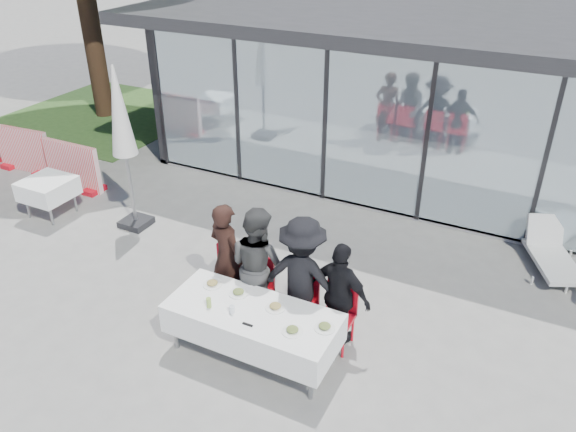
% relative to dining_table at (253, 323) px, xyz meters
% --- Properties ---
extents(ground, '(90.00, 90.00, 0.00)m').
position_rel_dining_table_xyz_m(ground, '(-0.04, 0.50, -0.54)').
color(ground, gray).
rests_on(ground, ground).
extents(pavilion, '(14.80, 8.80, 3.44)m').
position_rel_dining_table_xyz_m(pavilion, '(1.96, 8.66, 1.61)').
color(pavilion, gray).
rests_on(pavilion, ground).
extents(dining_table, '(2.26, 0.96, 0.75)m').
position_rel_dining_table_xyz_m(dining_table, '(0.00, 0.00, 0.00)').
color(dining_table, white).
rests_on(dining_table, ground).
extents(diner_a, '(0.78, 0.78, 1.71)m').
position_rel_dining_table_xyz_m(diner_a, '(-0.85, 0.77, 0.32)').
color(diner_a, black).
rests_on(diner_a, ground).
extents(diner_chair_a, '(0.44, 0.44, 0.97)m').
position_rel_dining_table_xyz_m(diner_chair_a, '(-0.85, 0.75, -0.00)').
color(diner_chair_a, red).
rests_on(diner_chair_a, ground).
extents(diner_b, '(1.06, 1.06, 1.77)m').
position_rel_dining_table_xyz_m(diner_b, '(-0.35, 0.77, 0.35)').
color(diner_b, '#434343').
rests_on(diner_b, ground).
extents(diner_chair_b, '(0.44, 0.44, 0.97)m').
position_rel_dining_table_xyz_m(diner_chair_b, '(-0.35, 0.75, -0.00)').
color(diner_chair_b, red).
rests_on(diner_chair_b, ground).
extents(diner_c, '(1.20, 1.20, 1.78)m').
position_rel_dining_table_xyz_m(diner_c, '(0.34, 0.77, 0.35)').
color(diner_c, black).
rests_on(diner_c, ground).
extents(diner_chair_c, '(0.44, 0.44, 0.97)m').
position_rel_dining_table_xyz_m(diner_chair_c, '(0.34, 0.75, -0.00)').
color(diner_chair_c, red).
rests_on(diner_chair_c, ground).
extents(diner_d, '(1.08, 1.08, 1.55)m').
position_rel_dining_table_xyz_m(diner_d, '(0.90, 0.77, 0.24)').
color(diner_d, black).
rests_on(diner_d, ground).
extents(diner_chair_d, '(0.44, 0.44, 0.97)m').
position_rel_dining_table_xyz_m(diner_chair_d, '(0.90, 0.75, -0.00)').
color(diner_chair_d, red).
rests_on(diner_chair_d, ground).
extents(plate_a, '(0.26, 0.26, 0.07)m').
position_rel_dining_table_xyz_m(plate_a, '(-0.75, 0.22, 0.24)').
color(plate_a, white).
rests_on(plate_a, dining_table).
extents(plate_b, '(0.26, 0.26, 0.07)m').
position_rel_dining_table_xyz_m(plate_b, '(-0.33, 0.21, 0.24)').
color(plate_b, white).
rests_on(plate_b, dining_table).
extents(plate_c, '(0.26, 0.26, 0.07)m').
position_rel_dining_table_xyz_m(plate_c, '(0.25, 0.17, 0.24)').
color(plate_c, white).
rests_on(plate_c, dining_table).
extents(plate_d, '(0.26, 0.26, 0.07)m').
position_rel_dining_table_xyz_m(plate_d, '(0.97, 0.09, 0.24)').
color(plate_d, white).
rests_on(plate_d, dining_table).
extents(plate_extra, '(0.26, 0.26, 0.07)m').
position_rel_dining_table_xyz_m(plate_extra, '(0.64, -0.14, 0.24)').
color(plate_extra, white).
rests_on(plate_extra, dining_table).
extents(juice_bottle, '(0.06, 0.06, 0.14)m').
position_rel_dining_table_xyz_m(juice_bottle, '(-0.53, -0.19, 0.28)').
color(juice_bottle, '#8FB34A').
rests_on(juice_bottle, dining_table).
extents(drinking_glasses, '(0.07, 0.07, 0.10)m').
position_rel_dining_table_xyz_m(drinking_glasses, '(-0.21, -0.15, 0.26)').
color(drinking_glasses, silver).
rests_on(drinking_glasses, dining_table).
extents(folded_eyeglasses, '(0.14, 0.03, 0.01)m').
position_rel_dining_table_xyz_m(folded_eyeglasses, '(0.09, -0.28, 0.22)').
color(folded_eyeglasses, black).
rests_on(folded_eyeglasses, dining_table).
extents(spare_table_left, '(0.86, 0.86, 0.74)m').
position_rel_dining_table_xyz_m(spare_table_left, '(-5.38, 1.61, 0.02)').
color(spare_table_left, white).
rests_on(spare_table_left, ground).
extents(market_umbrella, '(0.50, 0.50, 3.00)m').
position_rel_dining_table_xyz_m(market_umbrella, '(-3.67, 2.00, 1.47)').
color(market_umbrella, black).
rests_on(market_umbrella, ground).
extents(lounger, '(1.10, 1.46, 0.72)m').
position_rel_dining_table_xyz_m(lounger, '(3.35, 4.05, -0.28)').
color(lounger, silver).
rests_on(lounger, ground).
extents(grass_patch, '(5.00, 5.00, 0.02)m').
position_rel_dining_table_xyz_m(grass_patch, '(-8.54, 6.50, -0.53)').
color(grass_patch, '#385926').
rests_on(grass_patch, ground).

